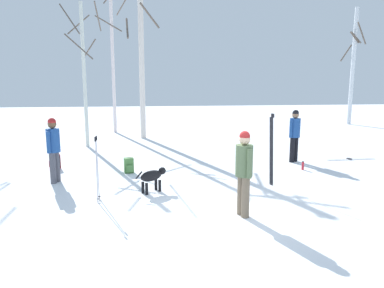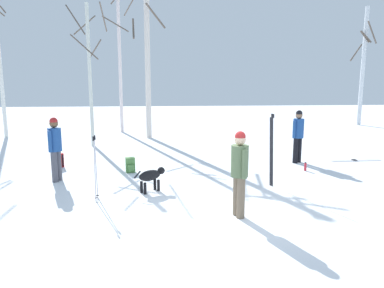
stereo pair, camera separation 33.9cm
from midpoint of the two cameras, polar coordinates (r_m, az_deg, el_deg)
The scene contains 15 objects.
ground_plane at distance 7.52m, azimuth 5.24°, elevation -10.94°, with size 60.00×60.00×0.00m, color white.
person_0 at distance 7.20m, azimuth 8.77°, elevation -3.80°, with size 0.34×0.51×1.72m.
person_1 at distance 12.33m, azimuth 17.00°, elevation 1.66°, with size 0.45×0.34×1.72m.
person_2 at distance 10.22m, azimuth -19.71°, elevation -0.16°, with size 0.34×0.50×1.72m.
dog at distance 8.88m, azimuth -5.28°, elevation -5.01°, with size 0.75×0.57×0.57m.
ski_pair_planted_0 at distance 9.48m, azimuth 13.30°, elevation -0.98°, with size 0.09×0.22×1.85m.
ski_pair_lying_0 at distance 13.46m, azimuth 24.84°, elevation -2.35°, with size 1.74×0.23×0.05m.
ski_poles_0 at distance 8.39m, azimuth -13.74°, elevation -3.38°, with size 0.07×0.26×1.47m.
backpack_0 at distance 11.92m, azimuth -19.41°, elevation -2.50°, with size 0.34×0.33×0.44m.
backpack_1 at distance 10.82m, azimuth -8.72°, elevation -3.27°, with size 0.30×0.32×0.44m.
water_bottle_0 at distance 11.45m, azimuth 18.09°, elevation -3.39°, with size 0.07×0.07×0.26m.
birch_tree_1 at distance 15.19m, azimuth -15.05°, elevation 10.99°, with size 1.46×1.41×5.59m.
birch_tree_2 at distance 18.98m, azimuth -10.67°, elevation 13.91°, with size 1.66×1.86×7.62m.
birch_tree_3 at distance 16.95m, azimuth -6.43°, elevation 14.41°, with size 1.72×1.72×7.66m.
birch_tree_4 at distance 23.90m, azimuth 25.53°, elevation 11.06°, with size 1.33×1.33×6.77m.
Camera 2 is at (-1.06, -6.93, 2.70)m, focal length 34.16 mm.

